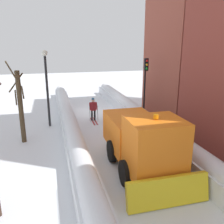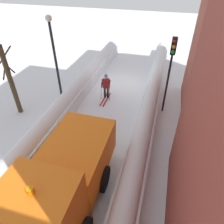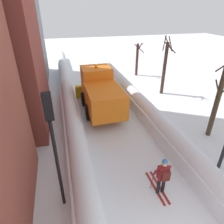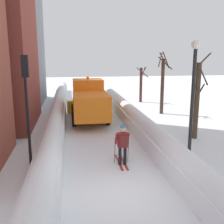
# 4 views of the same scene
# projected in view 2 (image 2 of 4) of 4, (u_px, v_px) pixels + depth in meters

# --- Properties ---
(ground_plane) EXTENTS (80.00, 80.00, 0.00)m
(ground_plane) POSITION_uv_depth(u_px,v_px,m) (65.00, 196.00, 8.38)
(ground_plane) COLOR white
(snowbank_left) EXTENTS (1.10, 36.00, 1.32)m
(snowbank_left) POSITION_uv_depth(u_px,v_px,m) (126.00, 204.00, 7.46)
(snowbank_left) COLOR white
(snowbank_left) RESTS_ON ground
(snowbank_right) EXTENTS (1.10, 36.00, 1.26)m
(snowbank_right) POSITION_uv_depth(u_px,v_px,m) (8.00, 174.00, 8.58)
(snowbank_right) COLOR white
(snowbank_right) RESTS_ON ground
(plow_truck) EXTENTS (3.20, 5.98, 3.12)m
(plow_truck) POSITION_uv_depth(u_px,v_px,m) (63.00, 182.00, 7.25)
(plow_truck) COLOR orange
(plow_truck) RESTS_ON ground
(skier) EXTENTS (0.62, 1.80, 1.81)m
(skier) POSITION_uv_depth(u_px,v_px,m) (106.00, 85.00, 13.88)
(skier) COLOR black
(skier) RESTS_ON ground
(traffic_light_pole) EXTENTS (0.28, 0.42, 4.70)m
(traffic_light_pole) POSITION_uv_depth(u_px,v_px,m) (171.00, 63.00, 11.18)
(traffic_light_pole) COLOR black
(traffic_light_pole) RESTS_ON ground
(street_lamp) EXTENTS (0.40, 0.40, 5.33)m
(street_lamp) POSITION_uv_depth(u_px,v_px,m) (54.00, 48.00, 12.84)
(street_lamp) COLOR black
(street_lamp) RESTS_ON ground
(bare_tree_near) EXTENTS (0.88, 1.21, 4.84)m
(bare_tree_near) POSITION_uv_depth(u_px,v_px,m) (10.00, 80.00, 11.79)
(bare_tree_near) COLOR #423422
(bare_tree_near) RESTS_ON ground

